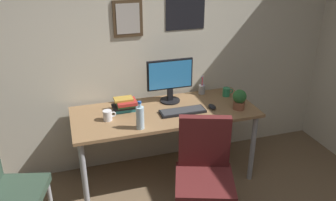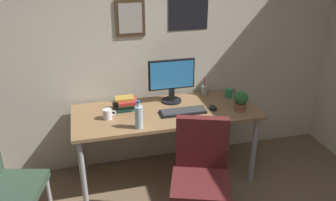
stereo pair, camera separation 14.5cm
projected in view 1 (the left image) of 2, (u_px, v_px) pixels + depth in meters
wall_back at (138, 44)px, 3.40m from camera, size 4.40×0.10×2.60m
desk at (165, 118)px, 3.32m from camera, size 1.74×0.71×0.75m
office_chair at (204, 170)px, 2.80m from camera, size 0.59×0.60×0.95m
side_chair at (6, 187)px, 2.65m from camera, size 0.52×0.51×0.88m
monitor at (170, 79)px, 3.39m from camera, size 0.46×0.20×0.43m
keyboard at (183, 111)px, 3.25m from camera, size 0.43×0.15×0.03m
computer_mouse at (212, 107)px, 3.33m from camera, size 0.06×0.11×0.04m
water_bottle at (140, 117)px, 2.93m from camera, size 0.07×0.07×0.25m
coffee_mug_near at (227, 92)px, 3.59m from camera, size 0.11×0.08×0.09m
coffee_mug_far at (108, 115)px, 3.09m from camera, size 0.12×0.08×0.09m
potted_plant at (239, 99)px, 3.28m from camera, size 0.13×0.13×0.20m
pen_cup at (202, 89)px, 3.64m from camera, size 0.07×0.07×0.20m
book_stack_left at (125, 104)px, 3.27m from camera, size 0.22×0.18×0.13m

